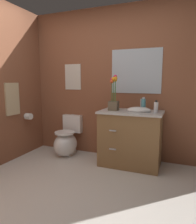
{
  "coord_description": "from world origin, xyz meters",
  "views": [
    {
      "loc": [
        1.18,
        -1.68,
        1.3
      ],
      "look_at": [
        -0.0,
        1.31,
        0.81
      ],
      "focal_mm": 33.05,
      "sensor_mm": 36.0,
      "label": 1
    }
  ],
  "objects_px": {
    "vanity_cabinet": "(131,138)",
    "soap_bottle": "(156,107)",
    "toilet": "(67,141)",
    "hanging_towel": "(12,99)",
    "wall_poster": "(73,77)",
    "wall_mirror": "(136,71)",
    "lotion_bottle": "(143,105)",
    "toilet_paper_roll": "(29,116)",
    "flower_vase": "(114,98)"
  },
  "relations": [
    {
      "from": "hanging_towel",
      "to": "vanity_cabinet",
      "type": "bearing_deg",
      "value": 14.13
    },
    {
      "from": "hanging_towel",
      "to": "wall_mirror",
      "type": "bearing_deg",
      "value": 22.38
    },
    {
      "from": "wall_poster",
      "to": "hanging_towel",
      "type": "distance_m",
      "value": 1.09
    },
    {
      "from": "vanity_cabinet",
      "to": "wall_poster",
      "type": "distance_m",
      "value": 1.5
    },
    {
      "from": "toilet",
      "to": "hanging_towel",
      "type": "height_order",
      "value": "hanging_towel"
    },
    {
      "from": "soap_bottle",
      "to": "flower_vase",
      "type": "bearing_deg",
      "value": -177.69
    },
    {
      "from": "flower_vase",
      "to": "toilet_paper_roll",
      "type": "height_order",
      "value": "flower_vase"
    },
    {
      "from": "toilet_paper_roll",
      "to": "toilet",
      "type": "bearing_deg",
      "value": 16.91
    },
    {
      "from": "toilet",
      "to": "wall_mirror",
      "type": "relative_size",
      "value": 0.86
    },
    {
      "from": "hanging_towel",
      "to": "toilet_paper_roll",
      "type": "bearing_deg",
      "value": 79.41
    },
    {
      "from": "vanity_cabinet",
      "to": "flower_vase",
      "type": "relative_size",
      "value": 1.9
    },
    {
      "from": "toilet_paper_roll",
      "to": "soap_bottle",
      "type": "bearing_deg",
      "value": 4.42
    },
    {
      "from": "lotion_bottle",
      "to": "wall_poster",
      "type": "bearing_deg",
      "value": 170.31
    },
    {
      "from": "vanity_cabinet",
      "to": "soap_bottle",
      "type": "relative_size",
      "value": 5.85
    },
    {
      "from": "wall_poster",
      "to": "hanging_towel",
      "type": "bearing_deg",
      "value": -132.76
    },
    {
      "from": "toilet",
      "to": "toilet_paper_roll",
      "type": "height_order",
      "value": "toilet_paper_roll"
    },
    {
      "from": "flower_vase",
      "to": "soap_bottle",
      "type": "relative_size",
      "value": 3.08
    },
    {
      "from": "lotion_bottle",
      "to": "toilet_paper_roll",
      "type": "bearing_deg",
      "value": -173.02
    },
    {
      "from": "soap_bottle",
      "to": "toilet_paper_roll",
      "type": "height_order",
      "value": "soap_bottle"
    },
    {
      "from": "vanity_cabinet",
      "to": "toilet_paper_roll",
      "type": "xyz_separation_m",
      "value": [
        -1.79,
        -0.17,
        0.24
      ]
    },
    {
      "from": "toilet",
      "to": "lotion_bottle",
      "type": "xyz_separation_m",
      "value": [
        1.31,
        0.04,
        0.7
      ]
    },
    {
      "from": "hanging_towel",
      "to": "wall_poster",
      "type": "bearing_deg",
      "value": 47.24
    },
    {
      "from": "flower_vase",
      "to": "lotion_bottle",
      "type": "xyz_separation_m",
      "value": [
        0.44,
        0.1,
        -0.1
      ]
    },
    {
      "from": "wall_mirror",
      "to": "hanging_towel",
      "type": "xyz_separation_m",
      "value": [
        -1.84,
        -0.76,
        -0.44
      ]
    },
    {
      "from": "toilet",
      "to": "vanity_cabinet",
      "type": "bearing_deg",
      "value": -1.32
    },
    {
      "from": "vanity_cabinet",
      "to": "wall_poster",
      "type": "relative_size",
      "value": 2.27
    },
    {
      "from": "flower_vase",
      "to": "wall_mirror",
      "type": "bearing_deg",
      "value": 50.55
    },
    {
      "from": "wall_poster",
      "to": "toilet_paper_roll",
      "type": "distance_m",
      "value": 1.05
    },
    {
      "from": "soap_bottle",
      "to": "wall_mirror",
      "type": "relative_size",
      "value": 0.22
    },
    {
      "from": "wall_poster",
      "to": "toilet",
      "type": "bearing_deg",
      "value": -90.0
    },
    {
      "from": "toilet",
      "to": "vanity_cabinet",
      "type": "distance_m",
      "value": 1.16
    },
    {
      "from": "soap_bottle",
      "to": "lotion_bottle",
      "type": "bearing_deg",
      "value": 158.95
    },
    {
      "from": "lotion_bottle",
      "to": "toilet_paper_roll",
      "type": "relative_size",
      "value": 1.91
    },
    {
      "from": "toilet_paper_roll",
      "to": "vanity_cabinet",
      "type": "bearing_deg",
      "value": 5.43
    },
    {
      "from": "lotion_bottle",
      "to": "wall_mirror",
      "type": "relative_size",
      "value": 0.26
    },
    {
      "from": "vanity_cabinet",
      "to": "wall_poster",
      "type": "xyz_separation_m",
      "value": [
        -1.14,
        0.29,
        0.93
      ]
    },
    {
      "from": "soap_bottle",
      "to": "hanging_towel",
      "type": "relative_size",
      "value": 0.34
    },
    {
      "from": "vanity_cabinet",
      "to": "flower_vase",
      "type": "distance_m",
      "value": 0.67
    },
    {
      "from": "wall_poster",
      "to": "toilet_paper_roll",
      "type": "bearing_deg",
      "value": -144.32
    },
    {
      "from": "vanity_cabinet",
      "to": "wall_mirror",
      "type": "distance_m",
      "value": 1.06
    },
    {
      "from": "toilet",
      "to": "soap_bottle",
      "type": "height_order",
      "value": "soap_bottle"
    },
    {
      "from": "lotion_bottle",
      "to": "wall_mirror",
      "type": "xyz_separation_m",
      "value": [
        -0.17,
        0.22,
        0.51
      ]
    },
    {
      "from": "vanity_cabinet",
      "to": "hanging_towel",
      "type": "relative_size",
      "value": 1.98
    },
    {
      "from": "wall_mirror",
      "to": "toilet_paper_roll",
      "type": "bearing_deg",
      "value": -165.44
    },
    {
      "from": "soap_bottle",
      "to": "wall_mirror",
      "type": "bearing_deg",
      "value": 140.66
    },
    {
      "from": "vanity_cabinet",
      "to": "hanging_towel",
      "type": "bearing_deg",
      "value": -165.87
    },
    {
      "from": "wall_poster",
      "to": "toilet_paper_roll",
      "type": "relative_size",
      "value": 4.11
    },
    {
      "from": "wall_mirror",
      "to": "toilet_paper_roll",
      "type": "xyz_separation_m",
      "value": [
        -1.79,
        -0.46,
        -0.77
      ]
    },
    {
      "from": "wall_poster",
      "to": "soap_bottle",
      "type": "bearing_deg",
      "value": -11.2
    },
    {
      "from": "flower_vase",
      "to": "lotion_bottle",
      "type": "height_order",
      "value": "flower_vase"
    }
  ]
}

